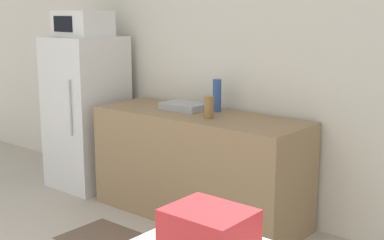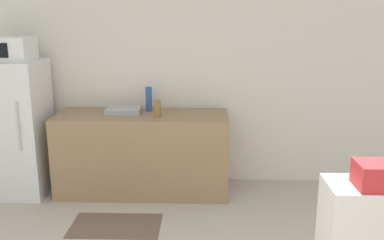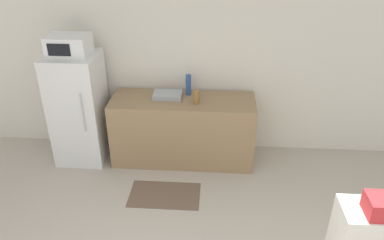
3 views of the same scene
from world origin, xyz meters
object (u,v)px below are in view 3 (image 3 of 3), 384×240
Objects in this scene: refrigerator at (79,109)px; basket at (384,206)px; bottle_tall at (188,85)px; microwave at (69,45)px; bottle_short at (197,97)px.

refrigerator reaches higher than basket.
refrigerator is 1.50m from bottle_tall.
bottle_short is (1.58, -0.05, -0.63)m from microwave.
microwave is at bearing -171.28° from bottle_tall.
bottle_short is 2.54m from basket.
bottle_tall is 2.83m from basket.
bottle_tall is 1.53× the size of bottle_short.
refrigerator is 0.87m from microwave.
basket is at bearing -33.31° from refrigerator.
microwave reaches higher than bottle_short.
basket is at bearing -52.24° from bottle_short.
refrigerator is 8.31× the size of bottle_short.
microwave is 2.75× the size of bottle_short.
microwave is 1.58m from bottle_tall.
bottle_short is at bearing -1.77° from microwave.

